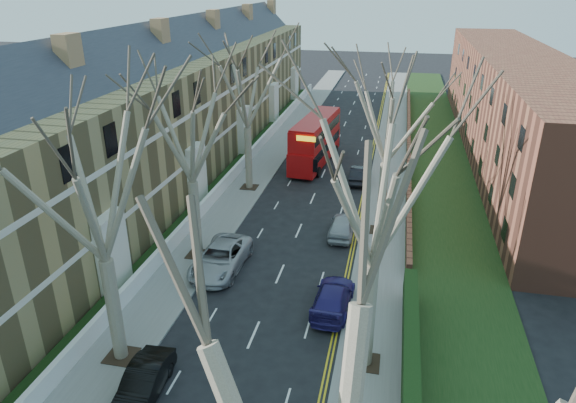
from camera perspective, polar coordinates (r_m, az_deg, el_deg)
The scene contains 17 objects.
pavement_left at distance 54.42m, azimuth -1.38°, elevation 5.82°, with size 3.00×102.00×0.12m, color slate.
pavement_right at distance 53.04m, azimuth 11.38°, elevation 4.87°, with size 3.00×102.00×0.12m, color slate.
terrace_left at distance 48.09m, azimuth -12.75°, elevation 9.63°, with size 9.70×78.00×13.60m.
flats_right at distance 56.74m, azimuth 23.70°, elevation 9.76°, with size 13.97×54.00×10.00m.
front_wall_left at distance 47.37m, azimuth -5.59°, elevation 3.68°, with size 0.30×78.00×1.00m.
grass_verge_right at distance 53.19m, azimuth 16.24°, elevation 4.54°, with size 6.00×102.00×0.06m.
tree_left_mid at distance 22.22m, azimuth -21.03°, elevation 3.27°, with size 10.50×10.50×14.71m.
tree_left_far at distance 30.75m, azimuth -11.12°, elevation 9.16°, with size 10.15×10.15×14.22m.
tree_left_dist at distance 41.73m, azimuth -4.71°, elevation 13.70°, with size 10.50×10.50×14.71m.
tree_right_mid at distance 20.64m, azimuth 10.07°, elevation 3.03°, with size 10.50×10.50×14.71m.
tree_right_far at distance 34.19m, azimuth 11.24°, elevation 10.59°, with size 10.15×10.15×14.22m.
double_decker_bus at distance 49.66m, azimuth 3.08°, elevation 6.61°, with size 3.49×10.82×4.46m.
car_left_mid at distance 24.23m, azimuth -15.76°, elevation -18.80°, with size 1.47×4.21×1.39m, color black.
car_left_far at distance 32.15m, azimuth -7.47°, elevation -6.22°, with size 2.65×5.75×1.60m, color #A3A4A9.
car_right_near at distance 28.51m, azimuth 5.02°, elevation -10.60°, with size 1.96×4.83×1.40m, color navy.
car_right_mid at distance 36.21m, azimuth 6.06°, elevation -2.68°, with size 1.72×4.28×1.46m, color #9C9EA5.
car_right_far at distance 45.94m, azimuth 7.88°, elevation 3.01°, with size 1.46×4.20×1.38m, color black.
Camera 1 is at (6.18, -11.36, 16.69)m, focal length 32.00 mm.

